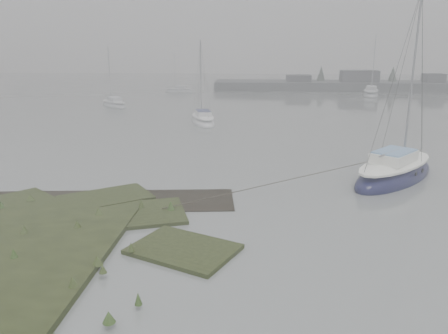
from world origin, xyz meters
TOP-DOWN VIEW (x-y plane):
  - ground at (0.00, 30.00)m, footprint 160.00×160.00m
  - far_shoreline at (26.84, 61.90)m, footprint 60.00×8.00m
  - sailboat_main at (10.45, 8.90)m, footprint 6.75×7.30m
  - sailboat_white at (-2.00, 26.10)m, footprint 3.54×6.11m
  - sailboat_far_a at (-14.12, 37.31)m, footprint 4.93×5.23m
  - sailboat_far_b at (19.91, 52.27)m, footprint 3.93×7.08m
  - sailboat_far_c at (-9.34, 55.45)m, footprint 4.77×2.03m

SIDE VIEW (x-z plane):
  - ground at x=0.00m, z-range 0.00..0.00m
  - sailboat_far_c at x=-9.34m, z-range -3.06..3.46m
  - sailboat_far_a at x=-14.12m, z-range -3.59..4.06m
  - sailboat_white at x=-2.00m, z-range -3.84..4.35m
  - sailboat_far_b at x=19.91m, z-range -4.46..5.05m
  - sailboat_main at x=10.45m, z-range -4.96..5.62m
  - far_shoreline at x=26.84m, z-range -1.22..2.93m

